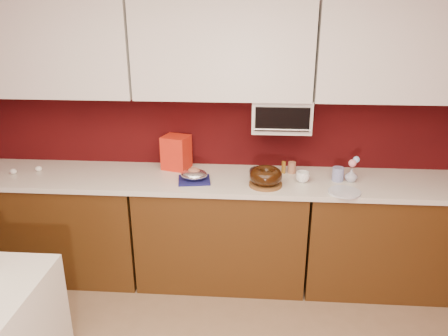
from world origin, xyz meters
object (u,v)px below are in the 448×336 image
flower_vase (351,174)px  toaster_oven (281,114)px  coffee_mug (303,176)px  blue_jar (338,174)px  bundt_cake (266,176)px  pandoro_box (176,152)px  foil_ham_nest (194,174)px

flower_vase → toaster_oven: bearing=163.1°
coffee_mug → flower_vase: flower_vase is taller
toaster_oven → blue_jar: 0.63m
toaster_oven → bundt_cake: (-0.11, -0.30, -0.40)m
pandoro_box → blue_jar: (1.28, -0.18, -0.08)m
foil_ham_nest → flower_vase: 1.20m
toaster_oven → pandoro_box: 0.90m
blue_jar → pandoro_box: bearing=172.0°
bundt_cake → coffee_mug: 0.30m
bundt_cake → foil_ham_nest: size_ratio=1.20×
flower_vase → bundt_cake: bearing=-168.4°
bundt_cake → pandoro_box: size_ratio=0.89×
foil_ham_nest → coffee_mug: (0.82, 0.05, -0.01)m
bundt_cake → blue_jar: (0.55, 0.14, -0.03)m
toaster_oven → blue_jar: (0.44, -0.15, -0.42)m
pandoro_box → coffee_mug: pandoro_box is taller
toaster_oven → bundt_cake: toaster_oven is taller
toaster_oven → pandoro_box: (-0.84, 0.03, -0.34)m
coffee_mug → foil_ham_nest: bearing=-176.9°
coffee_mug → bundt_cake: bearing=-161.4°
foil_ham_nest → blue_jar: blue_jar is taller
bundt_cake → flower_vase: size_ratio=2.16×
foil_ham_nest → flower_vase: (1.19, 0.09, 0.00)m
blue_jar → foil_ham_nest: bearing=-175.0°
foil_ham_nest → pandoro_box: size_ratio=0.74×
bundt_cake → foil_ham_nest: 0.55m
bundt_cake → pandoro_box: bearing=155.9°
pandoro_box → flower_vase: size_ratio=2.43×
foil_ham_nest → coffee_mug: size_ratio=2.04×
foil_ham_nest → coffee_mug: 0.83m
coffee_mug → flower_vase: (0.37, 0.04, 0.01)m
toaster_oven → coffee_mug: size_ratio=4.53×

